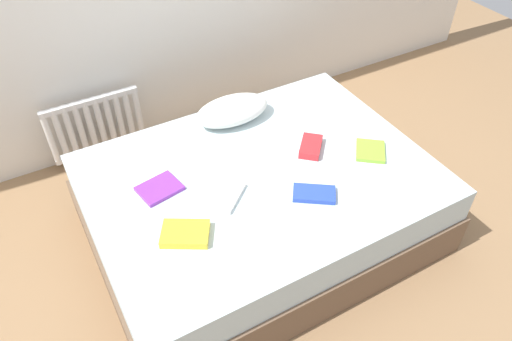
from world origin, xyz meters
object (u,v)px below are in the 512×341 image
Objects in this scene: radiator at (96,126)px; textbook_red at (311,147)px; textbook_yellow at (185,234)px; textbook_purple at (159,188)px; textbook_lime at (370,151)px; textbook_white at (225,195)px; textbook_blue at (314,194)px; bed at (260,203)px; pillow at (232,110)px.

textbook_red reaches higher than radiator.
radiator is 1.45m from textbook_yellow.
radiator is 1.07m from textbook_purple.
textbook_white is (-0.94, 0.09, 0.00)m from textbook_lime.
textbook_red is 0.40m from textbook_blue.
textbook_yellow reaches higher than textbook_lime.
textbook_red is at bearing 93.59° from textbook_blue.
pillow is at bearing 79.61° from bed.
textbook_purple is (-0.30, 0.23, -0.00)m from textbook_white.
bed is 9.95× the size of textbook_lime.
radiator is at bearing 124.65° from textbook_yellow.
textbook_yellow reaches higher than textbook_white.
textbook_purple is (-0.73, 0.46, -0.00)m from textbook_blue.
bed is 2.94× the size of radiator.
pillow reaches higher than textbook_lime.
bed is 0.75m from textbook_lime.
textbook_purple is at bearing -83.81° from radiator.
bed is at bearing 52.32° from textbook_yellow.
textbook_yellow is at bearing -158.10° from bed.
bed is 1.38m from radiator.
radiator is 2.83× the size of textbook_yellow.
pillow is at bearing 19.71° from textbook_purple.
radiator is 1.35m from textbook_white.
textbook_lime is at bearing -81.43° from textbook_red.
radiator is 2.92× the size of textbook_blue.
textbook_purple is (-0.94, 0.12, -0.01)m from textbook_red.
textbook_lime is (1.35, -1.37, 0.21)m from radiator.
bed is 0.64m from textbook_purple.
bed is at bearing -24.98° from textbook_white.
textbook_purple is (-0.56, 0.16, 0.26)m from bed.
bed is 0.44m from textbook_blue.
pillow is at bearing 79.52° from textbook_yellow.
bed is at bearing 137.48° from textbook_red.
textbook_purple is at bearing 124.87° from textbook_red.
textbook_lime is 1.28m from textbook_purple.
textbook_yellow is (-0.74, 0.08, 0.01)m from textbook_blue.
textbook_purple is (-1.24, 0.32, -0.00)m from textbook_lime.
pillow reaches higher than textbook_red.
textbook_white is at bearing -173.27° from textbook_blue.
radiator is 3.29× the size of textbook_red.
pillow reaches higher than textbook_blue.
textbook_yellow is (-0.01, -0.38, 0.01)m from textbook_purple.
pillow reaches higher than textbook_purple.
textbook_yellow is at bearing 131.40° from textbook_lime.
radiator is 2.89× the size of textbook_white.
textbook_red is 0.86× the size of textbook_yellow.
textbook_purple is at bearing 113.98° from textbook_lime.
textbook_lime is 0.84× the size of textbook_yellow.
textbook_yellow is at bearing -85.76° from radiator.
textbook_lime is 0.97× the size of textbook_red.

